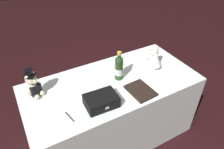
{
  "coord_description": "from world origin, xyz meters",
  "views": [
    {
      "loc": [
        -0.78,
        -1.4,
        2.1
      ],
      "look_at": [
        0.0,
        0.0,
        0.89
      ],
      "focal_mm": 33.75,
      "sensor_mm": 36.0,
      "label": 1
    }
  ],
  "objects_px": {
    "teddy_bear_groom": "(33,85)",
    "champagne_bottle": "(119,68)",
    "guestbook": "(140,91)",
    "signing_pen": "(69,116)",
    "gift_case_black": "(101,101)",
    "teddy_bear_bride": "(154,59)"
  },
  "relations": [
    {
      "from": "teddy_bear_bride",
      "to": "gift_case_black",
      "type": "distance_m",
      "value": 0.8
    },
    {
      "from": "teddy_bear_bride",
      "to": "guestbook",
      "type": "relative_size",
      "value": 0.86
    },
    {
      "from": "signing_pen",
      "to": "gift_case_black",
      "type": "xyz_separation_m",
      "value": [
        0.29,
        -0.01,
        0.05
      ]
    },
    {
      "from": "gift_case_black",
      "to": "teddy_bear_groom",
      "type": "bearing_deg",
      "value": 138.96
    },
    {
      "from": "teddy_bear_groom",
      "to": "champagne_bottle",
      "type": "bearing_deg",
      "value": -11.02
    },
    {
      "from": "teddy_bear_groom",
      "to": "signing_pen",
      "type": "xyz_separation_m",
      "value": [
        0.18,
        -0.4,
        -0.11
      ]
    },
    {
      "from": "teddy_bear_bride",
      "to": "guestbook",
      "type": "xyz_separation_m",
      "value": [
        -0.36,
        -0.28,
        -0.08
      ]
    },
    {
      "from": "teddy_bear_groom",
      "to": "teddy_bear_bride",
      "type": "distance_m",
      "value": 1.23
    },
    {
      "from": "champagne_bottle",
      "to": "signing_pen",
      "type": "relative_size",
      "value": 2.26
    },
    {
      "from": "signing_pen",
      "to": "teddy_bear_groom",
      "type": "bearing_deg",
      "value": 113.93
    },
    {
      "from": "gift_case_black",
      "to": "guestbook",
      "type": "relative_size",
      "value": 1.07
    },
    {
      "from": "teddy_bear_bride",
      "to": "gift_case_black",
      "type": "xyz_separation_m",
      "value": [
        -0.76,
        -0.26,
        -0.05
      ]
    },
    {
      "from": "guestbook",
      "to": "champagne_bottle",
      "type": "bearing_deg",
      "value": 101.61
    },
    {
      "from": "teddy_bear_bride",
      "to": "guestbook",
      "type": "distance_m",
      "value": 0.46
    },
    {
      "from": "teddy_bear_groom",
      "to": "guestbook",
      "type": "relative_size",
      "value": 1.06
    },
    {
      "from": "champagne_bottle",
      "to": "gift_case_black",
      "type": "distance_m",
      "value": 0.42
    },
    {
      "from": "signing_pen",
      "to": "guestbook",
      "type": "distance_m",
      "value": 0.69
    },
    {
      "from": "guestbook",
      "to": "gift_case_black",
      "type": "bearing_deg",
      "value": 173.44
    },
    {
      "from": "teddy_bear_groom",
      "to": "guestbook",
      "type": "bearing_deg",
      "value": -26.28
    },
    {
      "from": "champagne_bottle",
      "to": "signing_pen",
      "type": "xyz_separation_m",
      "value": [
        -0.61,
        -0.25,
        -0.13
      ]
    },
    {
      "from": "signing_pen",
      "to": "guestbook",
      "type": "xyz_separation_m",
      "value": [
        0.69,
        -0.03,
        0.01
      ]
    },
    {
      "from": "teddy_bear_bride",
      "to": "gift_case_black",
      "type": "relative_size",
      "value": 0.81
    }
  ]
}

